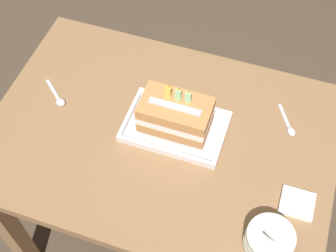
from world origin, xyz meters
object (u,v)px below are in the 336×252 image
Objects in this scene: bowl_stack at (269,241)px; serving_spoon_by_bowls at (290,128)px; foil_tray at (175,127)px; birthday_cake at (176,114)px; serving_spoon_near_tray at (59,100)px; napkin_pile at (297,203)px.

bowl_stack reaches higher than serving_spoon_by_bowls.
birthday_cake is at bearing 90.00° from foil_tray.
serving_spoon_by_bowls is (0.72, 0.13, -0.00)m from serving_spoon_near_tray.
serving_spoon_near_tray is (-0.39, -0.02, -0.07)m from birthday_cake.
serving_spoon_near_tray is at bearing -169.83° from serving_spoon_by_bowls.
foil_tray is at bearing 141.16° from bowl_stack.
birthday_cake is (-0.00, 0.00, 0.07)m from foil_tray.
serving_spoon_near_tray is (-0.39, -0.02, -0.00)m from foil_tray.
foil_tray is 0.42m from napkin_pile.
napkin_pile is at bearing -75.18° from serving_spoon_by_bowls.
serving_spoon_by_bowls is (0.33, 0.11, -0.07)m from birthday_cake.
napkin_pile is at bearing 69.28° from bowl_stack.
napkin_pile is (0.40, -0.13, -0.00)m from foil_tray.
bowl_stack is 0.77m from serving_spoon_near_tray.
foil_tray is at bearing 2.57° from serving_spoon_near_tray.
foil_tray is 1.48× the size of birthday_cake.
foil_tray is at bearing -90.00° from birthday_cake.
serving_spoon_near_tray and napkin_pile have the same top height.
bowl_stack is (0.34, -0.28, 0.03)m from foil_tray.
serving_spoon_near_tray reaches higher than serving_spoon_by_bowls.
bowl_stack is at bearing -38.85° from birthday_cake.
napkin_pile is at bearing -18.52° from birthday_cake.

